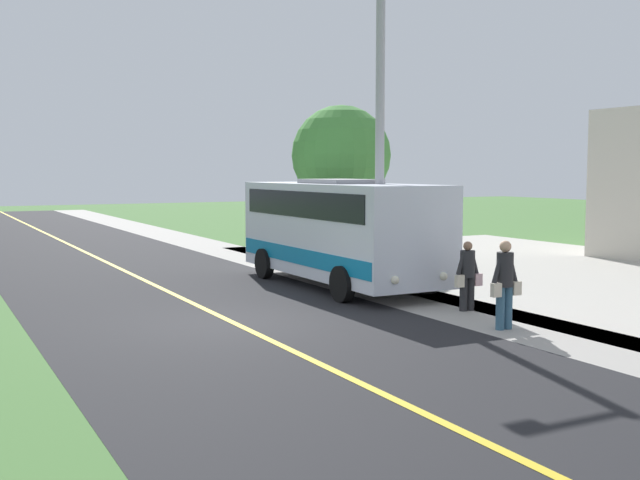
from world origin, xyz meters
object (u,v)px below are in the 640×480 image
object	(u,v)px
pedestrian_waiting	(467,274)
street_light_pole	(376,120)
tree_curbside	(341,156)
pedestrian_with_bags	(505,282)
shuttle_bus_front	(340,228)

from	to	relation	value
pedestrian_waiting	street_light_pole	world-z (taller)	street_light_pole
pedestrian_waiting	tree_curbside	size ratio (longest dim) A/B	0.29
pedestrian_with_bags	tree_curbside	size ratio (longest dim) A/B	0.33
pedestrian_waiting	street_light_pole	xyz separation A→B (m)	(0.40, -3.35, 3.68)
pedestrian_with_bags	street_light_pole	bearing A→B (deg)	-92.76
shuttle_bus_front	pedestrian_waiting	distance (m)	4.81
pedestrian_with_bags	pedestrian_waiting	distance (m)	2.13
shuttle_bus_front	street_light_pole	world-z (taller)	street_light_pole
pedestrian_with_bags	street_light_pole	world-z (taller)	street_light_pole
shuttle_bus_front	tree_curbside	size ratio (longest dim) A/B	1.41
shuttle_bus_front	street_light_pole	size ratio (longest dim) A/B	0.94
tree_curbside	pedestrian_waiting	bearing A→B (deg)	77.70
shuttle_bus_front	tree_curbside	bearing A→B (deg)	-119.60
pedestrian_with_bags	pedestrian_waiting	size ratio (longest dim) A/B	1.13
tree_curbside	street_light_pole	bearing A→B (deg)	68.36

